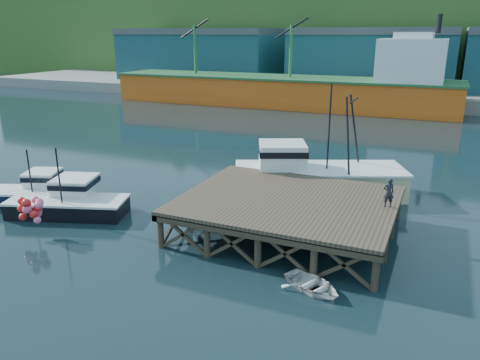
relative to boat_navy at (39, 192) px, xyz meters
The scene contains 12 objects.
ground 11.95m from the boat_navy, 10.12° to the left, with size 300.00×300.00×0.00m, color black.
wharf 17.38m from the boat_navy, ahead, with size 12.00×10.00×2.62m.
far_quay 73.05m from the boat_navy, 80.75° to the left, with size 160.00×40.00×2.00m, color gray.
warehouse_left 71.24m from the boat_navy, 109.12° to the left, with size 32.00×16.00×9.00m, color #194B54.
warehouse_mid 68.35m from the boat_navy, 80.07° to the left, with size 28.00×16.00×9.00m, color #194B54.
cargo_ship 50.27m from the boat_navy, 86.26° to the left, with size 55.50×10.00×13.75m.
hillside 103.27m from the boat_navy, 83.44° to the left, with size 220.00×50.00×22.00m, color #2D511E.
boat_navy is the anchor object (origin of this frame).
boat_black 3.41m from the boat_navy, 11.23° to the right, with size 7.96×6.60×4.62m.
trawler 19.37m from the boat_navy, 28.99° to the left, with size 12.70×8.72×8.03m.
dinghy 20.70m from the boat_navy, 10.31° to the right, with size 2.08×2.92×0.60m, color silver.
dockworker 22.94m from the boat_navy, ahead, with size 0.59×0.39×1.63m, color #222129.
Camera 1 is at (13.18, -24.37, 11.19)m, focal length 35.00 mm.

